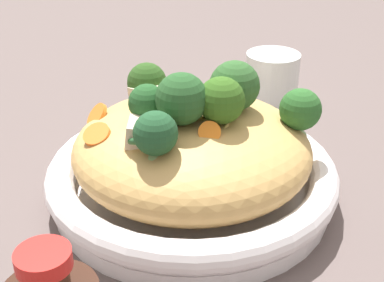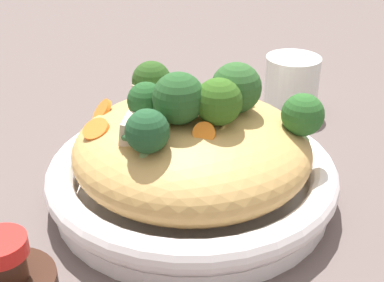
% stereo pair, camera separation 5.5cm
% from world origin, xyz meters
% --- Properties ---
extents(ground_plane, '(3.00, 3.00, 0.00)m').
position_xyz_m(ground_plane, '(0.00, 0.00, 0.00)').
color(ground_plane, '#5B4D4B').
extents(serving_bowl, '(0.30, 0.30, 0.05)m').
position_xyz_m(serving_bowl, '(0.00, 0.00, 0.02)').
color(serving_bowl, white).
rests_on(serving_bowl, ground_plane).
extents(noodle_heap, '(0.25, 0.25, 0.09)m').
position_xyz_m(noodle_heap, '(0.00, 0.00, 0.06)').
color(noodle_heap, tan).
rests_on(noodle_heap, serving_bowl).
extents(broccoli_florets, '(0.21, 0.17, 0.08)m').
position_xyz_m(broccoli_florets, '(0.02, -0.00, 0.12)').
color(broccoli_florets, '#9AB67A').
rests_on(broccoli_florets, serving_bowl).
extents(carrot_coins, '(0.17, 0.10, 0.04)m').
position_xyz_m(carrot_coins, '(-0.06, -0.02, 0.09)').
color(carrot_coins, orange).
rests_on(carrot_coins, serving_bowl).
extents(zucchini_slices, '(0.06, 0.15, 0.03)m').
position_xyz_m(zucchini_slices, '(-0.01, -0.02, 0.10)').
color(zucchini_slices, beige).
rests_on(zucchini_slices, serving_bowl).
extents(chicken_chunks, '(0.11, 0.14, 0.03)m').
position_xyz_m(chicken_chunks, '(-0.02, 0.00, 0.10)').
color(chicken_chunks, beige).
rests_on(chicken_chunks, serving_bowl).
extents(drinking_glass, '(0.08, 0.08, 0.08)m').
position_xyz_m(drinking_glass, '(0.02, 0.26, 0.04)').
color(drinking_glass, silver).
rests_on(drinking_glass, ground_plane).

